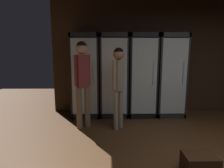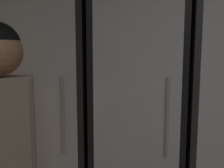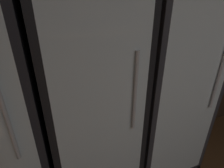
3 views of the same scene
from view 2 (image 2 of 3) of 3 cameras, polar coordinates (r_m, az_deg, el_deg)
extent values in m
cube|color=black|center=(2.13, -23.39, -6.74)|extent=(0.04, 0.57, 1.91)
cube|color=black|center=(2.23, -11.88, -5.62)|extent=(0.63, 0.04, 1.91)
cube|color=black|center=(2.10, -21.76, -6.85)|extent=(0.04, 0.57, 1.91)
cube|color=black|center=(1.92, -5.55, -7.69)|extent=(0.04, 0.57, 1.91)
cube|color=white|center=(2.20, -12.10, -5.80)|extent=(0.55, 0.02, 1.67)
cube|color=silver|center=(1.74, -16.94, -9.58)|extent=(0.55, 0.02, 1.67)
cylinder|color=#B2B2B7|center=(1.63, -11.14, -7.03)|extent=(0.02, 0.02, 0.50)
cube|color=silver|center=(2.13, -13.66, -18.32)|extent=(0.53, 0.49, 0.02)
cylinder|color=gray|center=(2.19, -18.42, -14.56)|extent=(0.07, 0.07, 0.21)
cylinder|color=gray|center=(2.14, -18.60, -10.75)|extent=(0.02, 0.02, 0.09)
cylinder|color=beige|center=(2.19, -18.41, -14.93)|extent=(0.07, 0.07, 0.06)
cylinder|color=black|center=(2.08, -16.13, -16.07)|extent=(0.08, 0.08, 0.18)
cylinder|color=black|center=(2.03, -16.28, -12.44)|extent=(0.03, 0.03, 0.10)
cylinder|color=tan|center=(2.08, -16.12, -16.33)|extent=(0.08, 0.08, 0.05)
cylinder|color=#336B38|center=(2.09, -11.81, -15.69)|extent=(0.07, 0.07, 0.19)
cylinder|color=#336B38|center=(2.04, -11.92, -12.10)|extent=(0.03, 0.03, 0.08)
cylinder|color=beige|center=(2.10, -11.79, -16.40)|extent=(0.07, 0.07, 0.05)
cylinder|color=#336B38|center=(2.05, -8.11, -15.60)|extent=(0.07, 0.07, 0.22)
cylinder|color=#336B38|center=(1.99, -8.20, -11.44)|extent=(0.02, 0.02, 0.09)
cylinder|color=#2D2D33|center=(2.05, -8.10, -16.01)|extent=(0.07, 0.07, 0.09)
cube|color=silver|center=(1.99, -14.03, -7.46)|extent=(0.53, 0.49, 0.02)
cylinder|color=#194723|center=(2.04, -19.04, -3.76)|extent=(0.08, 0.08, 0.23)
cylinder|color=#194723|center=(2.02, -19.22, 0.36)|extent=(0.03, 0.03, 0.07)
cylinder|color=white|center=(2.05, -19.02, -4.29)|extent=(0.08, 0.08, 0.06)
cylinder|color=#9EAD99|center=(2.02, -15.69, -4.19)|extent=(0.07, 0.07, 0.20)
cylinder|color=#9EAD99|center=(2.00, -15.83, -0.28)|extent=(0.02, 0.02, 0.08)
cylinder|color=tan|center=(2.03, -15.66, -4.84)|extent=(0.08, 0.08, 0.08)
cylinder|color=#194723|center=(1.92, -12.40, -4.73)|extent=(0.07, 0.07, 0.19)
cylinder|color=#194723|center=(1.90, -12.51, -0.81)|extent=(0.02, 0.02, 0.07)
cylinder|color=tan|center=(1.92, -12.39, -4.97)|extent=(0.07, 0.07, 0.06)
cylinder|color=black|center=(1.94, -8.41, -4.17)|extent=(0.07, 0.07, 0.22)
cylinder|color=black|center=(1.91, -8.50, 0.01)|extent=(0.02, 0.02, 0.07)
cylinder|color=#B2332D|center=(1.94, -8.40, -4.95)|extent=(0.07, 0.07, 0.06)
cube|color=silver|center=(1.92, -14.42, 4.57)|extent=(0.53, 0.49, 0.02)
cylinder|color=gray|center=(1.99, -19.81, 7.71)|extent=(0.07, 0.07, 0.21)
cylinder|color=gray|center=(2.00, -20.00, 11.91)|extent=(0.02, 0.02, 0.08)
cylinder|color=tan|center=(1.99, -19.78, 7.18)|extent=(0.07, 0.07, 0.08)
cylinder|color=#336B38|center=(1.98, -16.31, 8.02)|extent=(0.06, 0.06, 0.22)
cylinder|color=#336B38|center=(1.99, -16.47, 12.42)|extent=(0.02, 0.02, 0.08)
cylinder|color=tan|center=(1.98, -16.32, 8.31)|extent=(0.07, 0.07, 0.06)
cylinder|color=#194723|center=(1.93, -12.23, 7.90)|extent=(0.06, 0.06, 0.20)
cylinder|color=#194723|center=(1.94, -12.35, 12.18)|extent=(0.02, 0.02, 0.09)
cylinder|color=#B2332D|center=(1.93, -12.22, 7.60)|extent=(0.06, 0.06, 0.08)
cylinder|color=gray|center=(1.84, -8.88, 8.21)|extent=(0.07, 0.07, 0.22)
cylinder|color=gray|center=(1.84, -8.98, 13.09)|extent=(0.02, 0.02, 0.10)
cylinder|color=beige|center=(1.84, -8.87, 8.12)|extent=(0.08, 0.08, 0.08)
cube|color=black|center=(2.14, 5.33, -6.03)|extent=(0.63, 0.04, 1.91)
cube|color=black|center=(1.90, -3.55, -7.75)|extent=(0.04, 0.57, 1.91)
cube|color=black|center=(1.92, 14.39, -7.89)|extent=(0.04, 0.57, 1.91)
cube|color=white|center=(2.12, 5.34, -6.22)|extent=(0.55, 0.02, 1.67)
cube|color=silver|center=(1.62, 5.61, -10.50)|extent=(0.55, 0.02, 1.67)
cylinder|color=#B2B2B7|center=(1.59, 12.56, -7.47)|extent=(0.02, 0.02, 0.50)
cube|color=silver|center=(1.98, 5.34, -15.80)|extent=(0.53, 0.49, 0.02)
cylinder|color=black|center=(1.94, -0.73, -12.63)|extent=(0.07, 0.07, 0.22)
cylinder|color=black|center=(1.89, -0.74, -8.33)|extent=(0.02, 0.02, 0.09)
cylinder|color=beige|center=(1.94, -0.73, -12.56)|extent=(0.07, 0.07, 0.06)
cylinder|color=#194723|center=(1.96, 3.32, -12.27)|extent=(0.08, 0.08, 0.22)
cylinder|color=#194723|center=(1.91, 3.36, -7.80)|extent=(0.03, 0.03, 0.09)
cylinder|color=#2D2D33|center=(1.96, 3.32, -12.04)|extent=(0.08, 0.08, 0.06)
cylinder|color=brown|center=(1.93, 7.67, -12.40)|extent=(0.06, 0.06, 0.24)
cylinder|color=brown|center=(1.88, 7.76, -7.86)|extent=(0.02, 0.02, 0.08)
cylinder|color=beige|center=(1.93, 7.67, -12.22)|extent=(0.07, 0.07, 0.07)
cylinder|color=#194723|center=(1.93, 11.56, -12.82)|extent=(0.07, 0.07, 0.22)
cylinder|color=#194723|center=(1.88, 11.68, -8.76)|extent=(0.03, 0.03, 0.06)
cylinder|color=tan|center=(1.93, 11.56, -13.13)|extent=(0.07, 0.07, 0.06)
cube|color=silver|center=(1.83, 5.55, 0.30)|extent=(0.53, 0.49, 0.02)
cylinder|color=#336B38|center=(1.80, -0.97, 3.44)|extent=(0.06, 0.06, 0.19)
cylinder|color=#336B38|center=(1.79, -0.98, 7.50)|extent=(0.02, 0.02, 0.07)
cylinder|color=white|center=(1.80, -0.97, 3.43)|extent=(0.06, 0.06, 0.06)
cylinder|color=black|center=(1.79, 3.22, 3.38)|extent=(0.07, 0.07, 0.19)
cylinder|color=black|center=(1.78, 3.25, 7.46)|extent=(0.02, 0.02, 0.07)
cylinder|color=white|center=(1.79, 3.21, 2.96)|extent=(0.07, 0.07, 0.05)
cylinder|color=gray|center=(1.86, 7.70, 4.29)|extent=(0.07, 0.07, 0.24)
cylinder|color=gray|center=(1.86, 7.78, 9.16)|extent=(0.02, 0.02, 0.08)
cylinder|color=white|center=(1.86, 7.68, 3.21)|extent=(0.07, 0.07, 0.06)
cylinder|color=gray|center=(1.86, 11.88, 3.37)|extent=(0.08, 0.08, 0.18)
cylinder|color=gray|center=(1.86, 11.98, 7.23)|extent=(0.03, 0.03, 0.07)
cylinder|color=tan|center=(1.86, 11.87, 3.03)|extent=(0.08, 0.08, 0.06)
cube|color=#2B2B30|center=(2.25, 22.37, -5.91)|extent=(0.63, 0.04, 1.91)
cube|color=#2B2B30|center=(1.93, 16.37, -7.86)|extent=(0.04, 0.57, 1.91)
cube|color=white|center=(2.23, 22.61, -6.09)|extent=(0.55, 0.02, 1.67)
cylinder|color=#194723|center=(2.10, 19.05, -15.79)|extent=(0.06, 0.06, 0.19)
cylinder|color=#194723|center=(2.05, 19.21, -12.25)|extent=(0.02, 0.02, 0.08)
cylinder|color=#2D2D33|center=(2.10, 19.04, -15.87)|extent=(0.06, 0.06, 0.06)
cylinder|color=gray|center=(2.13, 23.87, -15.30)|extent=(0.07, 0.07, 0.22)
cylinder|color=gray|center=(2.07, 24.10, -11.25)|extent=(0.02, 0.02, 0.09)
cylinder|color=white|center=(2.13, 23.87, -15.36)|extent=(0.07, 0.07, 0.08)
cylinder|color=#336B38|center=(1.91, 21.60, -4.87)|extent=(0.07, 0.07, 0.21)
cylinder|color=#336B38|center=(1.89, 21.80, -0.79)|extent=(0.03, 0.03, 0.06)
cylinder|color=white|center=(1.92, 21.57, -5.62)|extent=(0.08, 0.08, 0.07)
cylinder|color=#194723|center=(1.88, 22.08, 7.41)|extent=(0.07, 0.07, 0.19)
cylinder|color=#194723|center=(1.88, 22.31, 11.85)|extent=(0.02, 0.02, 0.10)
cylinder|color=#B2332D|center=(1.88, 22.05, 6.73)|extent=(0.08, 0.08, 0.07)
cube|color=gray|center=(1.22, -23.77, -12.24)|extent=(0.23, 0.24, 0.58)
cylinder|color=gray|center=(1.25, -18.55, -10.71)|extent=(0.06, 0.06, 0.55)
camera|label=1|loc=(2.67, -159.42, -5.97)|focal=30.46mm
camera|label=3|loc=(0.78, -12.23, 12.96)|focal=28.01mm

